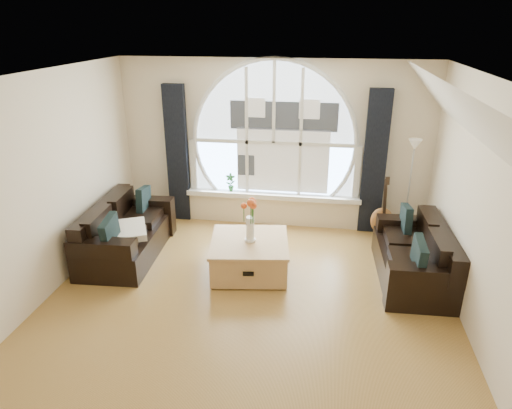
% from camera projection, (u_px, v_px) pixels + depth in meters
% --- Properties ---
extents(ground, '(5.00, 5.50, 0.01)m').
position_uv_depth(ground, '(244.00, 315.00, 5.37)').
color(ground, brown).
rests_on(ground, ground).
extents(ceiling, '(5.00, 5.50, 0.01)m').
position_uv_depth(ceiling, '(241.00, 80.00, 4.35)').
color(ceiling, silver).
rests_on(ceiling, ground).
extents(wall_back, '(5.00, 0.01, 2.70)m').
position_uv_depth(wall_back, '(274.00, 145.00, 7.38)').
color(wall_back, beige).
rests_on(wall_back, ground).
extents(wall_left, '(0.01, 5.50, 2.70)m').
position_uv_depth(wall_left, '(29.00, 197.00, 5.23)').
color(wall_left, beige).
rests_on(wall_left, ground).
extents(wall_right, '(0.01, 5.50, 2.70)m').
position_uv_depth(wall_right, '(491.00, 225.00, 4.50)').
color(wall_right, beige).
rests_on(wall_right, ground).
extents(attic_slope, '(0.92, 5.50, 0.72)m').
position_uv_depth(attic_slope, '(478.00, 124.00, 4.17)').
color(attic_slope, silver).
rests_on(attic_slope, ground).
extents(arched_window, '(2.60, 0.06, 2.15)m').
position_uv_depth(arched_window, '(274.00, 129.00, 7.25)').
color(arched_window, silver).
rests_on(arched_window, wall_back).
extents(window_sill, '(2.90, 0.22, 0.08)m').
position_uv_depth(window_sill, '(272.00, 195.00, 7.60)').
color(window_sill, white).
rests_on(window_sill, wall_back).
extents(window_frame, '(2.76, 0.08, 2.15)m').
position_uv_depth(window_frame, '(274.00, 129.00, 7.22)').
color(window_frame, white).
rests_on(window_frame, wall_back).
extents(neighbor_house, '(1.70, 0.02, 1.50)m').
position_uv_depth(neighbor_house, '(283.00, 137.00, 7.26)').
color(neighbor_house, silver).
rests_on(neighbor_house, wall_back).
extents(curtain_left, '(0.35, 0.12, 2.30)m').
position_uv_depth(curtain_left, '(177.00, 155.00, 7.58)').
color(curtain_left, black).
rests_on(curtain_left, ground).
extents(curtain_right, '(0.35, 0.12, 2.30)m').
position_uv_depth(curtain_right, '(374.00, 163.00, 7.11)').
color(curtain_right, black).
rests_on(curtain_right, ground).
extents(sofa_left, '(0.98, 1.81, 0.78)m').
position_uv_depth(sofa_left, '(127.00, 230.00, 6.62)').
color(sofa_left, black).
rests_on(sofa_left, ground).
extents(sofa_right, '(0.90, 1.70, 0.74)m').
position_uv_depth(sofa_right, '(414.00, 252.00, 5.99)').
color(sofa_right, black).
rests_on(sofa_right, ground).
extents(coffee_chest, '(1.17, 1.17, 0.51)m').
position_uv_depth(coffee_chest, '(249.00, 255.00, 6.23)').
color(coffee_chest, '#A47847').
rests_on(coffee_chest, ground).
extents(throw_blanket, '(0.73, 0.73, 0.10)m').
position_uv_depth(throw_blanket, '(125.00, 231.00, 6.36)').
color(throw_blanket, silver).
rests_on(throw_blanket, sofa_left).
extents(vase_flowers, '(0.24, 0.24, 0.70)m').
position_uv_depth(vase_flowers, '(250.00, 214.00, 6.00)').
color(vase_flowers, white).
rests_on(vase_flowers, coffee_chest).
extents(floor_lamp, '(0.24, 0.24, 1.60)m').
position_uv_depth(floor_lamp, '(409.00, 190.00, 7.00)').
color(floor_lamp, '#B2B2B2').
rests_on(floor_lamp, ground).
extents(guitar, '(0.39, 0.28, 1.06)m').
position_uv_depth(guitar, '(383.00, 207.00, 7.08)').
color(guitar, '#995C28').
rests_on(guitar, ground).
extents(potted_plant, '(0.18, 0.14, 0.31)m').
position_uv_depth(potted_plant, '(230.00, 182.00, 7.63)').
color(potted_plant, '#1E6023').
rests_on(potted_plant, window_sill).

